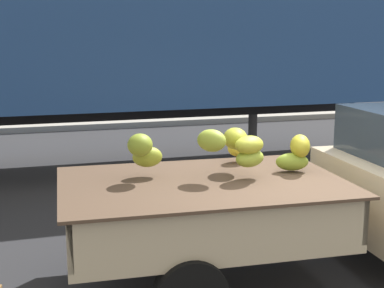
% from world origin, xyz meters
% --- Properties ---
extents(ground, '(220.00, 220.00, 0.00)m').
position_xyz_m(ground, '(0.00, 0.00, 0.00)').
color(ground, '#28282B').
extents(curb_strip, '(80.00, 0.80, 0.16)m').
position_xyz_m(curb_strip, '(0.00, 10.25, 0.08)').
color(curb_strip, gray).
rests_on(curb_strip, ground).
extents(pickup_truck, '(4.94, 1.99, 1.70)m').
position_xyz_m(pickup_truck, '(0.75, 0.22, 0.88)').
color(pickup_truck, '#CCB793').
rests_on(pickup_truck, ground).
extents(semi_trailer, '(12.02, 2.72, 3.95)m').
position_xyz_m(semi_trailer, '(-1.87, 5.42, 2.54)').
color(semi_trailer, navy).
rests_on(semi_trailer, ground).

